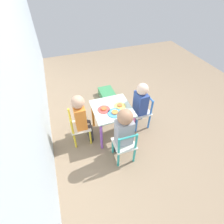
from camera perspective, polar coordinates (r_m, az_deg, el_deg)
The scene contains 13 objects.
ground_plane at distance 2.66m, azimuth 0.00°, elevation -6.62°, with size 6.00×6.00×0.00m, color #8C755B.
house_wall at distance 1.83m, azimuth -28.69°, elevation 14.68°, with size 6.00×0.06×2.60m.
kids_table at distance 2.37m, azimuth 0.00°, elevation -0.24°, with size 0.51×0.51×0.49m.
chair_yellow at distance 2.41m, azimuth -10.85°, elevation -4.99°, with size 0.27×0.27×0.53m.
chair_teal at distance 2.18m, azimuth 4.07°, elevation -10.96°, with size 0.26×0.26×0.53m.
chair_blue at distance 2.63m, azimuth 9.71°, elevation -0.02°, with size 0.27×0.27×0.53m.
child_back at distance 2.27m, azimuth -10.02°, elevation -1.14°, with size 0.20×0.22×0.77m.
child_left at distance 2.04m, azimuth 3.77°, elevation -5.82°, with size 0.22×0.20×0.80m.
child_front at distance 2.48m, azimuth 9.00°, elevation 3.06°, with size 0.20×0.22×0.76m.
plate_back at distance 2.29m, azimuth -2.65°, elevation 0.91°, with size 0.16×0.16×0.03m.
plate_left at distance 2.23m, azimuth 0.94°, elevation -0.26°, with size 0.19×0.19×0.03m.
plate_front at distance 2.34m, azimuth 2.59°, elevation 2.08°, with size 0.16×0.16×0.03m.
storage_bin at distance 3.28m, azimuth -1.69°, elevation 5.89°, with size 0.35×0.25×0.13m.
Camera 1 is at (-1.66, 0.57, 1.99)m, focal length 28.00 mm.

